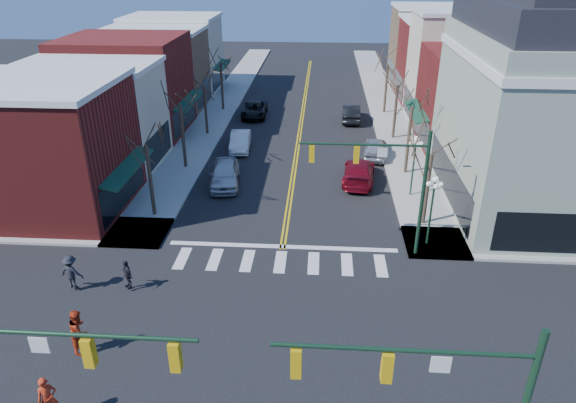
% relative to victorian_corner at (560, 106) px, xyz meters
% --- Properties ---
extents(ground, '(160.00, 160.00, 0.00)m').
position_rel_victorian_corner_xyz_m(ground, '(-16.50, -14.50, -6.66)').
color(ground, black).
rests_on(ground, ground).
extents(sidewalk_left, '(3.50, 70.00, 0.15)m').
position_rel_victorian_corner_xyz_m(sidewalk_left, '(-25.25, 5.50, -6.58)').
color(sidewalk_left, '#9E9B93').
rests_on(sidewalk_left, ground).
extents(sidewalk_right, '(3.50, 70.00, 0.15)m').
position_rel_victorian_corner_xyz_m(sidewalk_right, '(-7.75, 5.50, -6.58)').
color(sidewalk_right, '#9E9B93').
rests_on(sidewalk_right, ground).
extents(bldg_left_brick_a, '(10.00, 8.50, 8.00)m').
position_rel_victorian_corner_xyz_m(bldg_left_brick_a, '(-32.00, -2.75, -2.66)').
color(bldg_left_brick_a, maroon).
rests_on(bldg_left_brick_a, ground).
extents(bldg_left_stucco_a, '(10.00, 7.00, 7.50)m').
position_rel_victorian_corner_xyz_m(bldg_left_stucco_a, '(-32.00, 5.00, -2.91)').
color(bldg_left_stucco_a, beige).
rests_on(bldg_left_stucco_a, ground).
extents(bldg_left_brick_b, '(10.00, 9.00, 8.50)m').
position_rel_victorian_corner_xyz_m(bldg_left_brick_b, '(-32.00, 13.00, -2.41)').
color(bldg_left_brick_b, maroon).
rests_on(bldg_left_brick_b, ground).
extents(bldg_left_tan, '(10.00, 7.50, 7.80)m').
position_rel_victorian_corner_xyz_m(bldg_left_tan, '(-32.00, 21.25, -2.76)').
color(bldg_left_tan, '#8A6C4C').
rests_on(bldg_left_tan, ground).
extents(bldg_left_stucco_b, '(10.00, 8.00, 8.20)m').
position_rel_victorian_corner_xyz_m(bldg_left_stucco_b, '(-32.00, 29.00, -2.56)').
color(bldg_left_stucco_b, beige).
rests_on(bldg_left_stucco_b, ground).
extents(bldg_right_brick_a, '(10.00, 8.50, 8.00)m').
position_rel_victorian_corner_xyz_m(bldg_right_brick_a, '(-1.00, 11.25, -2.66)').
color(bldg_right_brick_a, maroon).
rests_on(bldg_right_brick_a, ground).
extents(bldg_right_stucco, '(10.00, 7.00, 10.00)m').
position_rel_victorian_corner_xyz_m(bldg_right_stucco, '(-1.00, 19.00, -1.66)').
color(bldg_right_stucco, beige).
rests_on(bldg_right_stucco, ground).
extents(bldg_right_brick_b, '(10.00, 8.00, 8.50)m').
position_rel_victorian_corner_xyz_m(bldg_right_brick_b, '(-1.00, 26.50, -2.41)').
color(bldg_right_brick_b, maroon).
rests_on(bldg_right_brick_b, ground).
extents(bldg_right_tan, '(10.00, 8.00, 9.00)m').
position_rel_victorian_corner_xyz_m(bldg_right_tan, '(-1.00, 34.50, -2.16)').
color(bldg_right_tan, '#8A6C4C').
rests_on(bldg_right_tan, ground).
extents(victorian_corner, '(12.25, 14.25, 13.30)m').
position_rel_victorian_corner_xyz_m(victorian_corner, '(0.00, 0.00, 0.00)').
color(victorian_corner, '#93A08A').
rests_on(victorian_corner, ground).
extents(traffic_mast_near_left, '(6.60, 0.28, 7.20)m').
position_rel_victorian_corner_xyz_m(traffic_mast_near_left, '(-22.05, -21.90, -1.95)').
color(traffic_mast_near_left, '#14331E').
rests_on(traffic_mast_near_left, ground).
extents(traffic_mast_near_right, '(6.60, 0.28, 7.20)m').
position_rel_victorian_corner_xyz_m(traffic_mast_near_right, '(-10.95, -21.90, -1.95)').
color(traffic_mast_near_right, '#14331E').
rests_on(traffic_mast_near_right, ground).
extents(traffic_mast_far_right, '(6.60, 0.28, 7.20)m').
position_rel_victorian_corner_xyz_m(traffic_mast_far_right, '(-10.95, -7.10, -1.95)').
color(traffic_mast_far_right, '#14331E').
rests_on(traffic_mast_far_right, ground).
extents(lamppost_corner, '(0.36, 0.36, 4.33)m').
position_rel_victorian_corner_xyz_m(lamppost_corner, '(-8.30, -6.00, -3.70)').
color(lamppost_corner, '#14331E').
rests_on(lamppost_corner, ground).
extents(lamppost_midblock, '(0.36, 0.36, 4.33)m').
position_rel_victorian_corner_xyz_m(lamppost_midblock, '(-8.30, 0.50, -3.70)').
color(lamppost_midblock, '#14331E').
rests_on(lamppost_midblock, ground).
extents(tree_left_a, '(0.24, 0.24, 4.76)m').
position_rel_victorian_corner_xyz_m(tree_left_a, '(-24.90, -3.50, -4.28)').
color(tree_left_a, '#382B21').
rests_on(tree_left_a, ground).
extents(tree_left_b, '(0.24, 0.24, 5.04)m').
position_rel_victorian_corner_xyz_m(tree_left_b, '(-24.90, 4.50, -4.14)').
color(tree_left_b, '#382B21').
rests_on(tree_left_b, ground).
extents(tree_left_c, '(0.24, 0.24, 4.55)m').
position_rel_victorian_corner_xyz_m(tree_left_c, '(-24.90, 12.50, -4.38)').
color(tree_left_c, '#382B21').
rests_on(tree_left_c, ground).
extents(tree_left_d, '(0.24, 0.24, 4.90)m').
position_rel_victorian_corner_xyz_m(tree_left_d, '(-24.90, 20.50, -4.21)').
color(tree_left_d, '#382B21').
rests_on(tree_left_d, ground).
extents(tree_right_a, '(0.24, 0.24, 4.62)m').
position_rel_victorian_corner_xyz_m(tree_right_a, '(-8.10, -3.50, -4.35)').
color(tree_right_a, '#382B21').
rests_on(tree_right_a, ground).
extents(tree_right_b, '(0.24, 0.24, 5.18)m').
position_rel_victorian_corner_xyz_m(tree_right_b, '(-8.10, 4.50, -4.07)').
color(tree_right_b, '#382B21').
rests_on(tree_right_b, ground).
extents(tree_right_c, '(0.24, 0.24, 4.83)m').
position_rel_victorian_corner_xyz_m(tree_right_c, '(-8.10, 12.50, -4.24)').
color(tree_right_c, '#382B21').
rests_on(tree_right_c, ground).
extents(tree_right_d, '(0.24, 0.24, 4.97)m').
position_rel_victorian_corner_xyz_m(tree_right_d, '(-8.10, 20.50, -4.17)').
color(tree_right_d, '#382B21').
rests_on(tree_right_d, ground).
extents(car_left_near, '(2.64, 5.23, 1.71)m').
position_rel_victorian_corner_xyz_m(car_left_near, '(-21.30, 1.59, -5.80)').
color(car_left_near, '#BCBBC1').
rests_on(car_left_near, ground).
extents(car_left_mid, '(1.91, 4.59, 1.48)m').
position_rel_victorian_corner_xyz_m(car_left_mid, '(-21.30, 8.90, -5.92)').
color(car_left_mid, white).
rests_on(car_left_mid, ground).
extents(car_left_far, '(2.48, 5.15, 1.41)m').
position_rel_victorian_corner_xyz_m(car_left_far, '(-21.30, 18.42, -5.95)').
color(car_left_far, black).
rests_on(car_left_far, ground).
extents(car_right_near, '(2.76, 5.58, 1.56)m').
position_rel_victorian_corner_xyz_m(car_right_near, '(-11.70, 2.80, -5.88)').
color(car_right_near, maroon).
rests_on(car_right_near, ground).
extents(car_right_mid, '(2.32, 4.73, 1.55)m').
position_rel_victorian_corner_xyz_m(car_right_mid, '(-10.10, 7.96, -5.88)').
color(car_right_mid, silver).
rests_on(car_right_mid, ground).
extents(car_right_far, '(1.82, 4.91, 1.60)m').
position_rel_victorian_corner_xyz_m(car_right_far, '(-11.64, 17.68, -5.86)').
color(car_right_far, black).
rests_on(car_right_far, ground).
extents(pedestrian_red_a, '(0.78, 0.72, 1.79)m').
position_rel_victorian_corner_xyz_m(pedestrian_red_a, '(-23.80, -19.23, -5.61)').
color(pedestrian_red_a, '#AE2812').
rests_on(pedestrian_red_a, sidewalk_left).
extents(pedestrian_red_b, '(0.91, 1.08, 1.98)m').
position_rel_victorian_corner_xyz_m(pedestrian_red_b, '(-24.19, -15.75, -5.52)').
color(pedestrian_red_b, red).
rests_on(pedestrian_red_b, sidewalk_left).
extents(pedestrian_dark_a, '(0.89, 0.90, 1.53)m').
position_rel_victorian_corner_xyz_m(pedestrian_dark_a, '(-23.80, -11.30, -5.74)').
color(pedestrian_dark_a, '#212129').
rests_on(pedestrian_dark_a, sidewalk_left).
extents(pedestrian_dark_b, '(1.25, 0.84, 1.79)m').
position_rel_victorian_corner_xyz_m(pedestrian_dark_b, '(-26.50, -11.50, -5.61)').
color(pedestrian_dark_b, black).
rests_on(pedestrian_dark_b, sidewalk_left).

